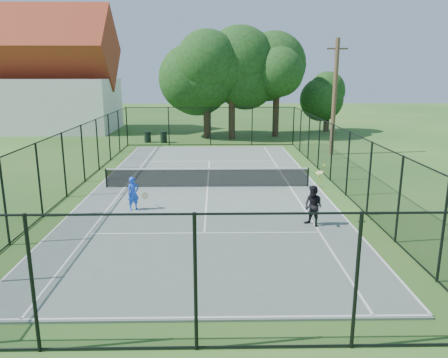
{
  "coord_description": "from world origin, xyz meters",
  "views": [
    {
      "loc": [
        0.42,
        -21.0,
        5.63
      ],
      "look_at": [
        0.76,
        -3.0,
        1.2
      ],
      "focal_mm": 35.0,
      "sensor_mm": 36.0,
      "label": 1
    }
  ],
  "objects_px": {
    "tennis_net": "(208,177)",
    "player_blue": "(133,193)",
    "trash_bin_right": "(164,137)",
    "trash_bin_left": "(148,137)",
    "utility_pole": "(334,97)",
    "player_black": "(313,206)"
  },
  "relations": [
    {
      "from": "trash_bin_right",
      "to": "utility_pole",
      "type": "xyz_separation_m",
      "value": [
        12.35,
        -5.39,
        3.51
      ]
    },
    {
      "from": "tennis_net",
      "to": "player_blue",
      "type": "bearing_deg",
      "value": -129.66
    },
    {
      "from": "trash_bin_left",
      "to": "utility_pole",
      "type": "bearing_deg",
      "value": -22.33
    },
    {
      "from": "trash_bin_left",
      "to": "trash_bin_right",
      "type": "relative_size",
      "value": 0.96
    },
    {
      "from": "trash_bin_left",
      "to": "player_black",
      "type": "height_order",
      "value": "player_black"
    },
    {
      "from": "trash_bin_left",
      "to": "player_black",
      "type": "xyz_separation_m",
      "value": [
        9.18,
        -20.33,
        0.38
      ]
    },
    {
      "from": "tennis_net",
      "to": "player_blue",
      "type": "distance_m",
      "value": 4.7
    },
    {
      "from": "trash_bin_right",
      "to": "player_black",
      "type": "xyz_separation_m",
      "value": [
        7.84,
        -20.1,
        0.36
      ]
    },
    {
      "from": "player_blue",
      "to": "tennis_net",
      "type": "bearing_deg",
      "value": 50.34
    },
    {
      "from": "tennis_net",
      "to": "player_black",
      "type": "relative_size",
      "value": 4.54
    },
    {
      "from": "trash_bin_left",
      "to": "player_black",
      "type": "distance_m",
      "value": 22.31
    },
    {
      "from": "trash_bin_left",
      "to": "player_black",
      "type": "bearing_deg",
      "value": -65.69
    },
    {
      "from": "trash_bin_left",
      "to": "player_blue",
      "type": "height_order",
      "value": "player_blue"
    },
    {
      "from": "tennis_net",
      "to": "trash_bin_left",
      "type": "bearing_deg",
      "value": 109.51
    },
    {
      "from": "trash_bin_right",
      "to": "utility_pole",
      "type": "height_order",
      "value": "utility_pole"
    },
    {
      "from": "trash_bin_right",
      "to": "player_black",
      "type": "height_order",
      "value": "player_black"
    },
    {
      "from": "tennis_net",
      "to": "trash_bin_right",
      "type": "relative_size",
      "value": 11.0
    },
    {
      "from": "trash_bin_right",
      "to": "trash_bin_left",
      "type": "bearing_deg",
      "value": 170.15
    },
    {
      "from": "utility_pole",
      "to": "player_blue",
      "type": "xyz_separation_m",
      "value": [
        -11.51,
        -12.61,
        -3.22
      ]
    },
    {
      "from": "utility_pole",
      "to": "player_blue",
      "type": "height_order",
      "value": "utility_pole"
    },
    {
      "from": "trash_bin_right",
      "to": "player_blue",
      "type": "relative_size",
      "value": 0.66
    },
    {
      "from": "trash_bin_left",
      "to": "trash_bin_right",
      "type": "bearing_deg",
      "value": -9.85
    }
  ]
}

